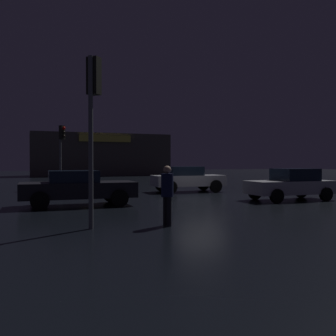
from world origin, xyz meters
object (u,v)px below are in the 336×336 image
at_px(car_near, 187,179).
at_px(car_crossing, 77,187).
at_px(store_building, 100,155).
at_px(pedestrian, 167,191).
at_px(traffic_signal_opposite, 62,143).
at_px(car_far, 291,184).
at_px(traffic_signal_main, 93,101).

height_order(car_near, car_crossing, car_near).
xyz_separation_m(store_building, pedestrian, (-5.48, -39.14, -1.73)).
bearing_deg(traffic_signal_opposite, store_building, 73.68).
bearing_deg(car_near, car_far, -66.74).
bearing_deg(car_near, store_building, 89.43).
bearing_deg(pedestrian, car_crossing, 106.96).
height_order(traffic_signal_opposite, car_near, traffic_signal_opposite).
bearing_deg(pedestrian, traffic_signal_main, 169.16).
xyz_separation_m(car_near, car_crossing, (-6.91, -4.73, -0.04)).
height_order(traffic_signal_opposite, car_far, traffic_signal_opposite).
bearing_deg(traffic_signal_main, car_near, 54.35).
bearing_deg(car_crossing, pedestrian, -73.04).
bearing_deg(car_crossing, car_far, -7.58).
height_order(car_crossing, pedestrian, pedestrian).
height_order(traffic_signal_main, car_crossing, traffic_signal_main).
xyz_separation_m(traffic_signal_main, traffic_signal_opposite, (0.47, 14.95, -0.40)).
bearing_deg(traffic_signal_main, pedestrian, -10.84).
bearing_deg(store_building, pedestrian, -97.98).
distance_m(car_near, car_far, 6.53).
xyz_separation_m(traffic_signal_opposite, car_far, (9.26, -10.97, -2.23)).
height_order(car_far, pedestrian, pedestrian).
bearing_deg(store_building, traffic_signal_opposite, -106.32).
relative_size(car_near, car_crossing, 0.94).
xyz_separation_m(store_building, traffic_signal_opposite, (-6.97, -23.82, 0.27)).
distance_m(traffic_signal_main, car_near, 12.54).
distance_m(traffic_signal_opposite, car_far, 14.53).
height_order(traffic_signal_main, traffic_signal_opposite, traffic_signal_main).
height_order(store_building, car_far, store_building).
distance_m(store_building, car_crossing, 34.35).
height_order(traffic_signal_main, car_far, traffic_signal_main).
xyz_separation_m(traffic_signal_main, car_near, (7.15, 9.98, -2.58)).
distance_m(car_near, pedestrian, 11.58).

